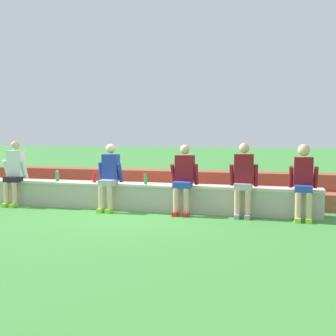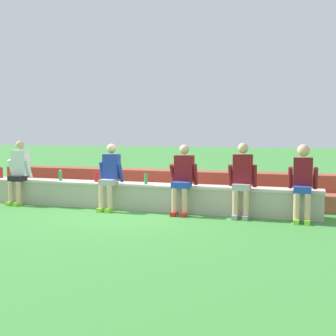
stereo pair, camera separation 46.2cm
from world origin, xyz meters
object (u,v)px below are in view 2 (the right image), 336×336
at_px(water_bottle_near_left, 60,176).
at_px(plastic_cup_left_end, 13,176).
at_px(person_right_of_center, 242,178).
at_px(person_left_of_center, 110,175).
at_px(person_far_right, 303,180).
at_px(water_bottle_center_gap, 96,177).
at_px(person_far_left, 19,170).
at_px(person_center, 183,177).
at_px(water_bottle_near_right, 1,173).
at_px(water_bottle_mid_left, 146,179).

height_order(water_bottle_near_left, plastic_cup_left_end, water_bottle_near_left).
distance_m(person_right_of_center, water_bottle_near_left, 4.11).
height_order(person_left_of_center, person_far_right, person_far_right).
bearing_deg(person_right_of_center, water_bottle_center_gap, 175.04).
distance_m(person_far_left, person_center, 3.84).
height_order(water_bottle_near_left, water_bottle_center_gap, water_bottle_near_left).
bearing_deg(person_left_of_center, person_far_right, 0.32).
bearing_deg(water_bottle_near_left, person_far_right, -2.92).
bearing_deg(plastic_cup_left_end, water_bottle_near_right, 176.71).
bearing_deg(water_bottle_mid_left, water_bottle_near_right, 178.46).
relative_size(person_right_of_center, plastic_cup_left_end, 12.41).
xyz_separation_m(water_bottle_near_right, water_bottle_center_gap, (2.54, -0.06, -0.03)).
height_order(person_center, water_bottle_near_right, person_center).
distance_m(person_far_left, person_left_of_center, 2.27).
height_order(person_right_of_center, water_bottle_near_right, person_right_of_center).
relative_size(water_bottle_near_right, plastic_cup_left_end, 2.26).
bearing_deg(water_bottle_mid_left, person_right_of_center, -6.63).
distance_m(person_center, water_bottle_near_left, 2.94).
bearing_deg(water_bottle_mid_left, plastic_cup_left_end, 178.65).
xyz_separation_m(person_left_of_center, water_bottle_near_right, (-3.02, 0.36, -0.07)).
relative_size(person_far_left, water_bottle_mid_left, 5.88).
relative_size(person_far_left, person_left_of_center, 1.04).
height_order(water_bottle_near_right, water_bottle_near_left, water_bottle_near_right).
xyz_separation_m(water_bottle_center_gap, plastic_cup_left_end, (-2.18, 0.04, -0.04)).
relative_size(person_far_right, water_bottle_near_right, 5.43).
bearing_deg(water_bottle_center_gap, person_far_left, -171.45).
bearing_deg(water_bottle_center_gap, water_bottle_near_right, 178.70).
distance_m(person_center, person_far_right, 2.27).
relative_size(person_center, water_bottle_near_right, 5.31).
distance_m(person_center, water_bottle_center_gap, 2.06).
distance_m(person_far_left, person_right_of_center, 5.01).
bearing_deg(person_center, water_bottle_mid_left, 166.04).
bearing_deg(plastic_cup_left_end, water_bottle_center_gap, -0.97).
xyz_separation_m(water_bottle_near_left, plastic_cup_left_end, (-1.30, 0.05, -0.06)).
bearing_deg(person_far_left, plastic_cup_left_end, 141.88).
relative_size(person_left_of_center, water_bottle_near_right, 5.34).
height_order(person_far_left, person_left_of_center, person_far_left).
xyz_separation_m(water_bottle_near_left, water_bottle_center_gap, (0.88, 0.02, -0.02)).
relative_size(water_bottle_near_left, plastic_cup_left_end, 2.10).
xyz_separation_m(person_center, person_right_of_center, (1.18, -0.02, 0.03)).
bearing_deg(person_right_of_center, person_center, 178.93).
bearing_deg(water_bottle_near_left, person_left_of_center, -11.93).
bearing_deg(person_center, person_far_right, -0.58).
bearing_deg(person_far_right, person_left_of_center, -179.68).
distance_m(person_left_of_center, water_bottle_near_left, 1.39).
relative_size(person_left_of_center, plastic_cup_left_end, 12.09).
bearing_deg(water_bottle_near_left, person_far_left, -164.37).
relative_size(person_far_left, person_right_of_center, 1.01).
xyz_separation_m(person_far_right, water_bottle_center_gap, (-4.31, 0.28, -0.12)).
xyz_separation_m(water_bottle_mid_left, water_bottle_near_left, (-2.06, 0.03, -0.00)).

